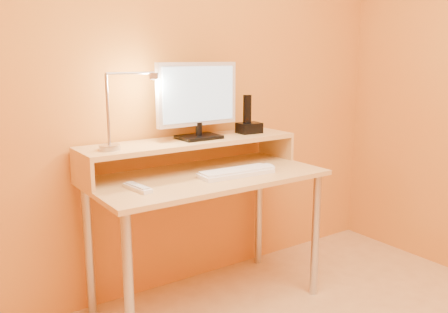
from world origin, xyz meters
TOP-DOWN VIEW (x-y plane):
  - wall_back at (0.00, 1.50)m, footprint 3.00×0.04m
  - desk_leg_fl at (-0.55, 0.93)m, footprint 0.04×0.04m
  - desk_leg_fr at (0.55, 0.93)m, footprint 0.04×0.04m
  - desk_leg_bl at (-0.55, 1.43)m, footprint 0.04×0.04m
  - desk_leg_br at (0.55, 1.43)m, footprint 0.04×0.04m
  - desk_lower at (0.00, 1.18)m, footprint 1.20×0.60m
  - shelf_riser_left at (-0.59, 1.33)m, footprint 0.02×0.30m
  - shelf_riser_right at (0.59, 1.33)m, footprint 0.02×0.30m
  - desk_shelf at (0.00, 1.33)m, footprint 1.20×0.30m
  - monitor_foot at (0.05, 1.33)m, footprint 0.22×0.16m
  - monitor_neck at (0.05, 1.33)m, footprint 0.04×0.04m
  - monitor_panel at (0.05, 1.34)m, footprint 0.49×0.06m
  - monitor_back at (0.05, 1.36)m, footprint 0.44×0.03m
  - monitor_screen at (0.05, 1.32)m, footprint 0.44×0.03m
  - lamp_base at (-0.46, 1.30)m, footprint 0.10×0.10m
  - lamp_post at (-0.46, 1.30)m, footprint 0.01×0.01m
  - lamp_arm at (-0.34, 1.30)m, footprint 0.24×0.01m
  - lamp_head at (-0.22, 1.30)m, footprint 0.04×0.04m
  - lamp_bulb at (-0.22, 1.30)m, footprint 0.03×0.03m
  - phone_dock at (0.39, 1.33)m, footprint 0.14×0.11m
  - phone_handset at (0.37, 1.33)m, footprint 0.04×0.03m
  - phone_led at (0.43, 1.28)m, footprint 0.01×0.00m
  - keyboard at (0.12, 1.08)m, footprint 0.41×0.15m
  - mouse at (0.33, 1.09)m, footprint 0.06×0.10m
  - remote_control at (-0.41, 1.11)m, footprint 0.07×0.18m

SIDE VIEW (x-z plane):
  - desk_leg_fl at x=-0.55m, z-range 0.00..0.69m
  - desk_leg_fr at x=0.55m, z-range 0.00..0.69m
  - desk_leg_bl at x=-0.55m, z-range 0.00..0.69m
  - desk_leg_br at x=0.55m, z-range 0.00..0.69m
  - desk_lower at x=0.00m, z-range 0.70..0.72m
  - remote_control at x=-0.41m, z-range 0.72..0.74m
  - keyboard at x=0.12m, z-range 0.72..0.74m
  - mouse at x=0.33m, z-range 0.72..0.75m
  - shelf_riser_left at x=-0.59m, z-range 0.72..0.85m
  - shelf_riser_right at x=0.59m, z-range 0.72..0.85m
  - desk_shelf at x=0.00m, z-range 0.86..0.88m
  - monitor_foot at x=0.05m, z-range 0.88..0.90m
  - lamp_base at x=-0.46m, z-range 0.88..0.90m
  - phone_dock at x=0.39m, z-range 0.88..0.94m
  - phone_led at x=0.43m, z-range 0.89..0.93m
  - monitor_neck at x=0.05m, z-range 0.90..0.97m
  - phone_handset at x=0.37m, z-range 0.94..1.10m
  - lamp_post at x=-0.46m, z-range 0.91..1.24m
  - monitor_panel at x=0.05m, z-range 0.95..1.28m
  - monitor_back at x=0.05m, z-range 0.98..1.26m
  - monitor_screen at x=0.05m, z-range 0.97..1.26m
  - lamp_bulb at x=-0.22m, z-range 1.20..1.21m
  - lamp_head at x=-0.22m, z-range 1.21..1.24m
  - lamp_arm at x=-0.34m, z-range 1.23..1.24m
  - wall_back at x=0.00m, z-range 0.00..2.50m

